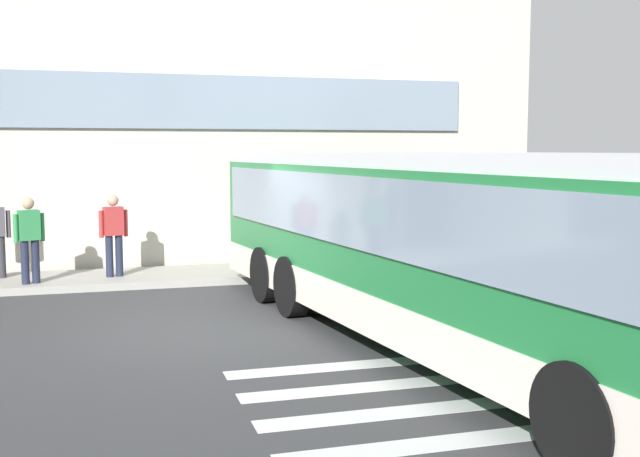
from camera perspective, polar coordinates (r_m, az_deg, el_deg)
ground_plane at (r=11.87m, az=-7.99°, el=-7.56°), size 80.00×90.00×0.02m
bay_paint_stripes at (r=8.54m, az=10.10°, el=-12.87°), size 4.40×3.96×0.01m
terminal_building at (r=23.04m, az=-14.03°, el=8.81°), size 19.75×13.80×7.99m
boarding_curb at (r=16.53m, az=-10.41°, el=-3.48°), size 21.95×2.00×0.15m
bus_main_foreground at (r=10.62m, az=9.09°, el=-1.78°), size 3.95×12.48×2.70m
passenger_by_doorway at (r=15.82m, az=-20.82°, el=-0.39°), size 0.56×0.47×1.68m
passenger_at_curb_edge at (r=16.16m, az=-15.08°, el=-0.21°), size 0.58×0.30×1.68m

